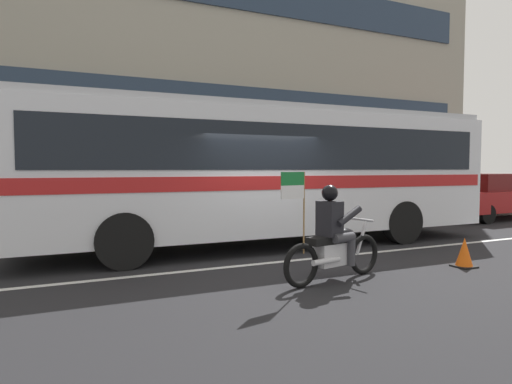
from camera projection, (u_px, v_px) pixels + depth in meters
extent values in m
plane|color=black|center=(262.00, 257.00, 8.92)|extent=(60.00, 60.00, 0.00)
cube|color=#A39E93|center=(193.00, 224.00, 13.55)|extent=(28.00, 3.80, 0.15)
cube|color=silver|center=(275.00, 262.00, 8.37)|extent=(26.60, 0.14, 0.01)
cube|color=gray|center=(174.00, 52.00, 15.32)|extent=(28.00, 0.80, 11.93)
cube|color=#233347|center=(178.00, 101.00, 15.02)|extent=(25.76, 0.10, 1.40)
cube|color=silver|center=(268.00, 173.00, 10.21)|extent=(11.17, 2.63, 2.70)
cube|color=black|center=(268.00, 149.00, 10.18)|extent=(10.28, 2.67, 0.96)
cube|color=red|center=(268.00, 181.00, 10.22)|extent=(10.95, 2.66, 0.28)
cube|color=#BABCC3|center=(268.00, 113.00, 10.13)|extent=(10.95, 2.50, 0.16)
cylinder|color=black|center=(124.00, 241.00, 7.78)|extent=(1.04, 0.30, 1.04)
cylinder|color=black|center=(402.00, 222.00, 10.46)|extent=(1.04, 0.30, 1.04)
torus|color=black|center=(364.00, 254.00, 7.43)|extent=(0.69, 0.23, 0.69)
torus|color=black|center=(301.00, 265.00, 6.58)|extent=(0.69, 0.23, 0.69)
cube|color=silver|center=(332.00, 254.00, 6.97)|extent=(0.68, 0.41, 0.36)
ellipsoid|color=black|center=(343.00, 235.00, 7.10)|extent=(0.53, 0.37, 0.24)
cube|color=black|center=(324.00, 240.00, 6.84)|extent=(0.60, 0.37, 0.12)
cylinder|color=silver|center=(362.00, 237.00, 7.38)|extent=(0.28, 0.11, 0.58)
cylinder|color=silver|center=(359.00, 219.00, 7.32)|extent=(0.17, 0.63, 0.04)
cylinder|color=silver|center=(326.00, 261.00, 6.67)|extent=(0.56, 0.20, 0.09)
cube|color=black|center=(330.00, 219.00, 6.90)|extent=(0.35, 0.41, 0.56)
sphere|color=black|center=(330.00, 193.00, 6.87)|extent=(0.26, 0.26, 0.26)
cylinder|color=#38383D|center=(327.00, 235.00, 7.14)|extent=(0.44, 0.23, 0.15)
cylinder|color=#38383D|center=(335.00, 248.00, 7.26)|extent=(0.13, 0.13, 0.46)
cylinder|color=#38383D|center=(344.00, 238.00, 6.85)|extent=(0.44, 0.23, 0.15)
cylinder|color=#38383D|center=(351.00, 251.00, 6.97)|extent=(0.13, 0.13, 0.46)
cylinder|color=black|center=(331.00, 214.00, 7.20)|extent=(0.53, 0.21, 0.32)
cylinder|color=black|center=(349.00, 216.00, 6.88)|extent=(0.53, 0.21, 0.32)
cylinder|color=olive|center=(304.00, 213.00, 6.56)|extent=(0.02, 0.02, 1.25)
cube|color=#197233|center=(293.00, 179.00, 6.40)|extent=(0.43, 0.11, 0.20)
cube|color=white|center=(293.00, 192.00, 6.41)|extent=(0.43, 0.11, 0.20)
cube|color=maroon|center=(492.00, 200.00, 15.52)|extent=(4.58, 2.01, 0.72)
cube|color=#560E0E|center=(488.00, 182.00, 15.39)|extent=(2.41, 1.69, 0.60)
cylinder|color=black|center=(487.00, 214.00, 14.19)|extent=(0.64, 0.22, 0.64)
cylinder|color=gold|center=(85.00, 220.00, 11.52)|extent=(0.22, 0.22, 0.58)
sphere|color=gold|center=(85.00, 207.00, 11.50)|extent=(0.20, 0.20, 0.20)
cylinder|color=gold|center=(85.00, 220.00, 11.39)|extent=(0.09, 0.10, 0.09)
cone|color=#EA590F|center=(464.00, 252.00, 7.96)|extent=(0.32, 0.32, 0.55)
cube|color=black|center=(464.00, 266.00, 7.98)|extent=(0.36, 0.36, 0.03)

